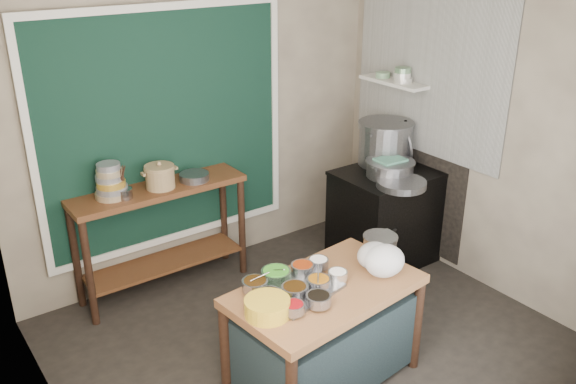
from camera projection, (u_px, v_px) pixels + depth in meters
floor at (306, 339)px, 4.66m from camera, size 3.50×3.00×0.02m
back_wall at (201, 116)px, 5.23m from camera, size 3.50×0.02×2.80m
left_wall at (39, 237)px, 3.16m from camera, size 0.02×3.00×2.80m
right_wall at (476, 122)px, 5.05m from camera, size 0.02×3.00×2.80m
curtain_panel at (166, 130)px, 5.03m from camera, size 2.10×0.02×1.90m
curtain_frame at (167, 130)px, 5.02m from camera, size 2.22×0.03×2.02m
tile_panel at (429, 58)px, 5.27m from camera, size 0.02×1.70×1.70m
soot_patch at (411, 178)px, 5.80m from camera, size 0.01×1.30×1.30m
wall_shelf at (394, 82)px, 5.53m from camera, size 0.22×0.70×0.03m
prep_table at (324, 335)px, 4.07m from camera, size 1.32×0.85×0.75m
back_counter at (163, 239)px, 5.13m from camera, size 1.45×0.40×0.95m
stove_block at (386, 218)px, 5.62m from camera, size 0.90×0.68×0.85m
stove_top at (390, 173)px, 5.45m from camera, size 0.92×0.69×0.03m
condiment_tray at (299, 291)px, 3.86m from camera, size 0.58×0.46×0.02m
condiment_bowls at (293, 284)px, 3.84m from camera, size 0.67×0.55×0.08m
yellow_basin at (267, 307)px, 3.61m from camera, size 0.28×0.28×0.11m
saucepan at (380, 245)px, 4.30m from camera, size 0.32×0.32×0.14m
plastic_bag_a at (385, 261)px, 4.02m from camera, size 0.36×0.34×0.21m
plastic_bag_b at (374, 255)px, 4.12m from camera, size 0.26×0.23×0.18m
bowl_stack at (111, 182)px, 4.70m from camera, size 0.25×0.25×0.28m
utensil_cup at (124, 193)px, 4.72m from camera, size 0.14×0.14×0.08m
ceramic_crock at (160, 178)px, 4.89m from camera, size 0.26×0.26×0.17m
wide_bowl at (194, 177)px, 5.06m from camera, size 0.30×0.30×0.06m
stock_pot at (385, 143)px, 5.55m from camera, size 0.60×0.60×0.40m
pot_lid at (403, 142)px, 5.57m from camera, size 0.26×0.42×0.41m
steamer at (390, 168)px, 5.32m from camera, size 0.50×0.50×0.14m
green_cloth at (391, 160)px, 5.29m from camera, size 0.26×0.20×0.02m
shallow_pan at (401, 184)px, 5.11m from camera, size 0.54×0.54×0.06m
shelf_bowl_stack at (403, 75)px, 5.43m from camera, size 0.17×0.17×0.13m
shelf_bowl_green at (383, 75)px, 5.63m from camera, size 0.17×0.17×0.05m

